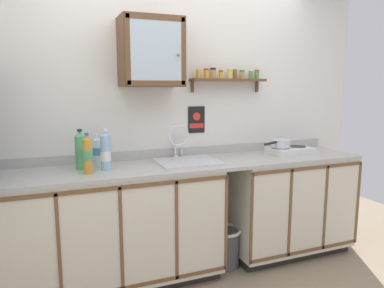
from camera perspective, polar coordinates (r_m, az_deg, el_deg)
back_wall at (r=3.31m, az=-1.61°, el=3.64°), size 3.72×0.07×2.55m
lower_cabinet_run at (r=3.02m, az=-12.19°, el=-13.03°), size 1.71×0.61×0.94m
lower_cabinet_run_right at (r=3.65m, az=14.80°, el=-9.21°), size 1.18×0.61×0.94m
countertop at (r=3.06m, az=0.50°, el=-3.14°), size 3.08×0.63×0.03m
backsplash at (r=3.31m, az=-1.38°, el=-1.22°), size 3.08×0.02×0.08m
sink at (r=3.07m, az=-0.87°, el=-2.98°), size 0.52×0.48×0.42m
hot_plate_stove at (r=3.55m, az=15.27°, el=-1.00°), size 0.40×0.27×0.07m
saucepan at (r=3.49m, az=13.81°, el=0.14°), size 0.35×0.22×0.07m
bottle_juice_amber_0 at (r=2.75m, az=-16.19°, el=-1.62°), size 0.07×0.07×0.30m
bottle_soda_green_1 at (r=2.90m, az=-17.22°, el=-1.06°), size 0.08×0.08×0.31m
bottle_water_blue_2 at (r=2.83m, az=-13.50°, el=-1.18°), size 0.08×0.08×0.32m
bottle_water_clear_3 at (r=2.94m, az=-14.81°, el=-1.17°), size 0.06×0.06×0.27m
wall_cabinet at (r=3.03m, az=-6.50°, el=14.20°), size 0.50×0.34×0.55m
spice_shelf at (r=3.38m, az=5.74°, el=10.35°), size 0.73×0.14×0.22m
warning_sign at (r=3.33m, az=0.71°, el=3.83°), size 0.16×0.01×0.24m
trash_bin at (r=3.37m, az=5.14°, el=-15.83°), size 0.30×0.30×0.35m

